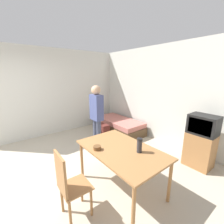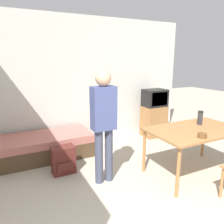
% 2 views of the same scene
% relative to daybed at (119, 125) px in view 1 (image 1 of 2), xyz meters
% --- Properties ---
extents(ground_plane, '(20.00, 20.00, 0.00)m').
position_rel_daybed_xyz_m(ground_plane, '(0.87, -3.13, -0.21)').
color(ground_plane, '#B2A893').
extents(wall_back, '(5.15, 0.06, 2.70)m').
position_rel_daybed_xyz_m(wall_back, '(0.87, 0.53, 1.14)').
color(wall_back, silver).
rests_on(wall_back, ground_plane).
extents(wall_left, '(0.06, 4.63, 2.70)m').
position_rel_daybed_xyz_m(wall_left, '(-1.23, -1.31, 1.14)').
color(wall_left, silver).
rests_on(wall_left, ground_plane).
extents(daybed, '(1.77, 0.84, 0.43)m').
position_rel_daybed_xyz_m(daybed, '(0.00, 0.00, 0.00)').
color(daybed, '#4C3823').
rests_on(daybed, ground_plane).
extents(tv, '(0.53, 0.42, 1.13)m').
position_rel_daybed_xyz_m(tv, '(2.56, 0.06, 0.35)').
color(tv, '#9E6B3D').
rests_on(tv, ground_plane).
extents(dining_table, '(1.47, 0.90, 0.75)m').
position_rel_daybed_xyz_m(dining_table, '(2.03, -1.69, 0.47)').
color(dining_table, '#9E6B3D').
rests_on(dining_table, ground_plane).
extents(wooden_chair, '(0.39, 0.39, 0.99)m').
position_rel_daybed_xyz_m(wooden_chair, '(2.02, -2.60, 0.33)').
color(wooden_chair, '#9E6B3D').
rests_on(wooden_chair, ground_plane).
extents(person_standing, '(0.34, 0.22, 1.67)m').
position_rel_daybed_xyz_m(person_standing, '(0.64, -1.28, 0.77)').
color(person_standing, '#3D4256').
rests_on(person_standing, ground_plane).
extents(thermos_flask, '(0.09, 0.09, 0.23)m').
position_rel_daybed_xyz_m(thermos_flask, '(2.28, -1.54, 0.67)').
color(thermos_flask, '#2D2D33').
rests_on(thermos_flask, dining_table).
extents(mate_bowl, '(0.12, 0.12, 0.06)m').
position_rel_daybed_xyz_m(mate_bowl, '(1.81, -2.01, 0.57)').
color(mate_bowl, brown).
rests_on(mate_bowl, dining_table).
extents(backpack, '(0.36, 0.27, 0.45)m').
position_rel_daybed_xyz_m(backpack, '(0.15, -0.76, 0.01)').
color(backpack, '#56231E').
rests_on(backpack, ground_plane).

